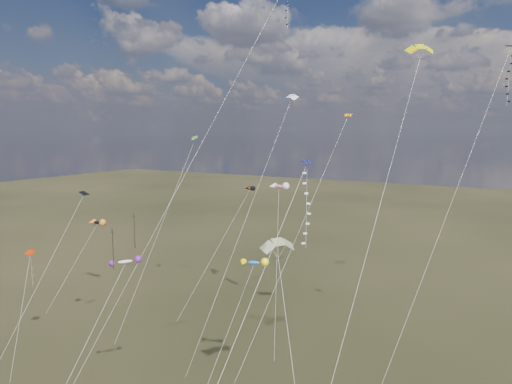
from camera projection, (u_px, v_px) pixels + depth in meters
The scene contains 17 objects.
utility_pole_near at pixel (113, 249), 86.97m from camera, with size 1.40×0.20×8.00m.
utility_pole_far at pixel (134, 230), 102.95m from camera, with size 1.40×0.20×8.00m.
diamond_black_high at pixel (500, 95), 43.65m from camera, with size 9.67×18.15×34.76m.
diamond_navy_tall at pixel (270, 33), 49.48m from camera, with size 14.55×21.43×42.96m.
diamond_black_mid at pixel (63, 235), 52.75m from camera, with size 4.03×11.25×19.38m.
diamond_red_low at pixel (31, 272), 53.27m from camera, with size 4.39×6.57×12.60m.
diamond_navy_right at pixel (300, 220), 32.37m from camera, with size 4.65×15.60×24.52m.
diamond_orange_center at pixel (317, 189), 53.79m from camera, with size 6.53×18.02×28.61m.
parafoil_yellow at pixel (420, 49), 42.52m from camera, with size 4.18×24.38×35.00m.
parafoil_blue_white at pixel (289, 98), 57.87m from camera, with size 5.24×18.01×31.42m.
parafoil_striped at pixel (278, 242), 39.91m from camera, with size 10.06×13.21×17.64m.
parafoil_tricolor at pixel (193, 138), 66.35m from camera, with size 2.04×16.98×26.12m.
novelty_black_orange at pixel (97, 223), 73.18m from camera, with size 2.80×10.75×12.46m.
novelty_orange_black at pixel (250, 189), 69.00m from camera, with size 6.27×13.02×18.28m.
novelty_white_purple at pixel (125, 263), 41.63m from camera, with size 2.10×12.53×15.04m.
novelty_redwhite_stripe at pixel (279, 187), 63.00m from camera, with size 7.16×13.14×19.47m.
novelty_blue_yellow at pixel (254, 263), 45.35m from camera, with size 3.41×8.86×13.98m.
Camera 1 is at (27.14, -30.65, 26.64)m, focal length 32.00 mm.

